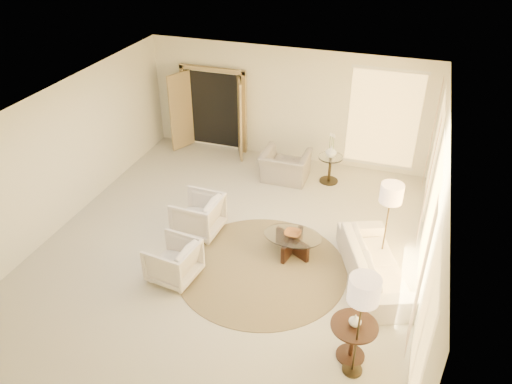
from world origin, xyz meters
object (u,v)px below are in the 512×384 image
(armchair_left, at_px, (198,213))
(armchair_right, at_px, (173,259))
(coffee_table, at_px, (292,242))
(floor_lamp_near, at_px, (391,197))
(floor_lamp_far, at_px, (364,294))
(side_table, at_px, (330,167))
(end_table, at_px, (353,335))
(sofa, at_px, (375,264))
(side_vase, at_px, (331,151))
(bowl, at_px, (293,234))
(end_vase, at_px, (355,321))
(accent_chair, at_px, (285,162))

(armchair_left, bearing_deg, armchair_right, 8.82)
(coffee_table, bearing_deg, floor_lamp_near, 10.66)
(floor_lamp_far, bearing_deg, armchair_right, 163.13)
(armchair_left, relative_size, side_table, 1.34)
(end_table, distance_m, floor_lamp_near, 2.59)
(sofa, height_order, side_vase, side_vase)
(end_table, bearing_deg, bowl, 124.86)
(end_vase, bearing_deg, accent_chair, 116.36)
(coffee_table, relative_size, side_vase, 5.32)
(floor_lamp_near, xyz_separation_m, bowl, (-1.63, -0.31, -0.95))
(armchair_right, bearing_deg, floor_lamp_near, 122.52)
(armchair_left, relative_size, side_vase, 3.21)
(accent_chair, distance_m, bowl, 2.76)
(armchair_right, height_order, end_table, armchair_right)
(floor_lamp_near, xyz_separation_m, floor_lamp_far, (-0.10, -2.65, 0.08))
(armchair_right, relative_size, floor_lamp_far, 0.47)
(coffee_table, xyz_separation_m, bowl, (0.00, -0.00, 0.19))
(accent_chair, distance_m, floor_lamp_near, 3.53)
(sofa, distance_m, armchair_left, 3.51)
(end_table, height_order, end_vase, end_vase)
(armchair_left, relative_size, floor_lamp_far, 0.51)
(end_table, height_order, floor_lamp_near, floor_lamp_near)
(armchair_right, xyz_separation_m, end_vase, (3.25, -0.76, 0.33))
(armchair_right, distance_m, accent_chair, 4.06)
(armchair_left, height_order, side_table, armchair_left)
(armchair_right, xyz_separation_m, coffee_table, (1.79, 1.34, -0.15))
(floor_lamp_far, bearing_deg, bowl, 123.09)
(armchair_left, bearing_deg, side_vase, 146.04)
(side_table, distance_m, bowl, 2.86)
(side_table, relative_size, floor_lamp_near, 0.40)
(armchair_left, distance_m, coffee_table, 1.96)
(sofa, xyz_separation_m, end_table, (-0.10, -1.84, 0.12))
(sofa, xyz_separation_m, bowl, (-1.55, 0.25, 0.12))
(coffee_table, bearing_deg, bowl, -90.00)
(end_table, xyz_separation_m, bowl, (-1.46, 2.09, -0.00))
(armchair_left, height_order, end_vase, armchair_left)
(floor_lamp_near, bearing_deg, accent_chair, 137.27)
(sofa, height_order, bowl, sofa)
(bowl, xyz_separation_m, side_vase, (0.13, 2.85, 0.35))
(accent_chair, bearing_deg, bowl, 108.45)
(floor_lamp_near, distance_m, floor_lamp_far, 2.65)
(sofa, height_order, armchair_left, armchair_left)
(floor_lamp_far, bearing_deg, floor_lamp_near, 87.83)
(accent_chair, relative_size, side_vase, 3.93)
(sofa, height_order, end_vase, end_vase)
(accent_chair, bearing_deg, armchair_right, 76.87)
(armchair_left, xyz_separation_m, end_vase, (3.40, -2.15, 0.29))
(sofa, xyz_separation_m, floor_lamp_near, (0.07, 0.56, 1.06))
(end_vase, bearing_deg, bowl, 124.86)
(end_table, distance_m, floor_lamp_far, 1.06)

